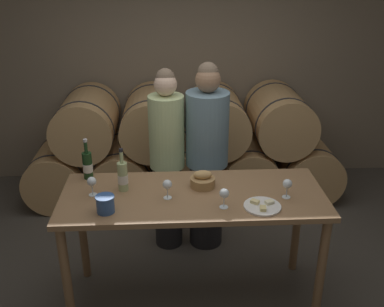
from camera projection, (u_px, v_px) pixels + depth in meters
The scene contains 15 objects.
ground_plane at pixel (193, 296), 3.58m from camera, with size 10.00×10.00×0.00m, color #4C473F.
stone_wall_back at pixel (182, 42), 5.02m from camera, with size 10.00×0.12×3.20m.
barrel_stack at pixel (184, 147), 4.92m from camera, with size 3.38×0.91×1.20m.
tasting_table at pixel (193, 208), 3.25m from camera, with size 1.88×0.74×0.93m.
person_left at pixel (167, 160), 3.91m from camera, with size 0.30×0.30×1.66m.
person_right at pixel (207, 158), 3.92m from camera, with size 0.37×0.37×1.71m.
wine_bottle_red at pixel (88, 165), 3.39m from camera, with size 0.07×0.07×0.32m.
wine_bottle_white at pixel (123, 176), 3.21m from camera, with size 0.07×0.07×0.33m.
blue_crock at pixel (105, 203), 2.95m from camera, with size 0.13×0.13×0.12m.
bread_basket at pixel (203, 180), 3.29m from camera, with size 0.18×0.18×0.13m.
cheese_plate at pixel (262, 206), 3.03m from camera, with size 0.25×0.25×0.04m.
wine_glass_far_left at pixel (92, 182), 3.15m from camera, with size 0.07×0.07×0.14m.
wine_glass_left at pixel (167, 185), 3.11m from camera, with size 0.07×0.07×0.14m.
wine_glass_center at pixel (224, 194), 2.99m from camera, with size 0.07×0.07×0.14m.
wine_glass_right at pixel (287, 184), 3.11m from camera, with size 0.07×0.07×0.14m.
Camera 1 is at (-0.16, -2.80, 2.49)m, focal length 42.00 mm.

